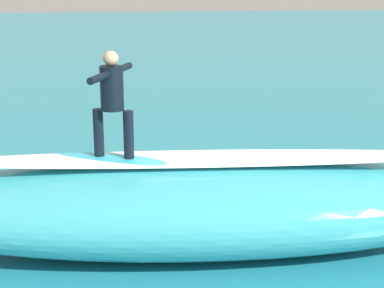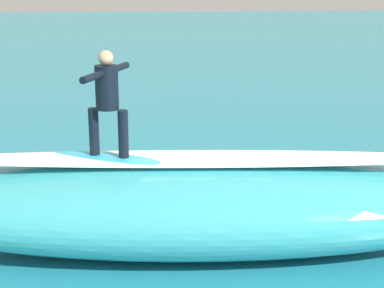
{
  "view_description": "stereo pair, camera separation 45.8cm",
  "coord_description": "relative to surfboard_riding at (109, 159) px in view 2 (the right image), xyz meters",
  "views": [
    {
      "loc": [
        1.57,
        10.37,
        4.24
      ],
      "look_at": [
        0.19,
        -0.36,
        1.2
      ],
      "focal_mm": 57.22,
      "sensor_mm": 36.0,
      "label": 1
    },
    {
      "loc": [
        1.11,
        10.41,
        4.24
      ],
      "look_at": [
        0.19,
        -0.36,
        1.2
      ],
      "focal_mm": 57.22,
      "sensor_mm": 36.0,
      "label": 2
    }
  ],
  "objects": [
    {
      "name": "ground_plane",
      "position": [
        -1.61,
        -1.43,
        -1.51
      ],
      "size": [
        120.0,
        120.0,
        0.0
      ],
      "primitive_type": "plane",
      "color": "teal"
    },
    {
      "name": "wave_crest",
      "position": [
        -1.24,
        0.09,
        -0.78
      ],
      "size": [
        9.85,
        3.28,
        1.46
      ],
      "primitive_type": "ellipsoid",
      "rotation": [
        0.0,
        0.0,
        -0.07
      ],
      "color": "teal",
      "rests_on": "ground_plane"
    },
    {
      "name": "wave_foam_lip",
      "position": [
        -1.24,
        0.09,
        -0.01
      ],
      "size": [
        8.28,
        1.51,
        0.08
      ],
      "primitive_type": "ellipsoid",
      "rotation": [
        0.0,
        0.0,
        -0.07
      ],
      "color": "white",
      "rests_on": "wave_crest"
    },
    {
      "name": "surfboard_riding",
      "position": [
        0.0,
        0.0,
        0.0
      ],
      "size": [
        2.05,
        1.24,
        0.09
      ],
      "primitive_type": "ellipsoid",
      "rotation": [
        0.0,
        0.0,
        -0.39
      ],
      "color": "#33B2D1",
      "rests_on": "wave_crest"
    },
    {
      "name": "surfer_riding",
      "position": [
        0.0,
        0.0,
        0.98
      ],
      "size": [
        0.67,
        1.44,
        1.6
      ],
      "rotation": [
        0.0,
        0.0,
        -0.39
      ],
      "color": "black",
      "rests_on": "surfboard_riding"
    },
    {
      "name": "surfboard_paddling",
      "position": [
        -2.83,
        -3.57,
        -1.46
      ],
      "size": [
        1.73,
        2.19,
        0.09
      ],
      "primitive_type": "ellipsoid",
      "rotation": [
        0.0,
        0.0,
        -2.16
      ],
      "color": "#E0563D",
      "rests_on": "ground_plane"
    },
    {
      "name": "surfer_paddling",
      "position": [
        -2.76,
        -3.47,
        -1.29
      ],
      "size": [
        1.12,
        1.51,
        0.31
      ],
      "rotation": [
        0.0,
        0.0,
        -2.16
      ],
      "color": "black",
      "rests_on": "surfboard_paddling"
    },
    {
      "name": "foam_patch_near",
      "position": [
        -1.42,
        -4.11,
        -1.44
      ],
      "size": [
        0.57,
        0.65,
        0.13
      ],
      "primitive_type": "ellipsoid",
      "rotation": [
        0.0,
        0.0,
        1.73
      ],
      "color": "white",
      "rests_on": "ground_plane"
    },
    {
      "name": "foam_patch_mid",
      "position": [
        -0.66,
        -3.6,
        -1.44
      ],
      "size": [
        0.73,
        1.03,
        0.14
      ],
      "primitive_type": "ellipsoid",
      "rotation": [
        0.0,
        0.0,
        1.55
      ],
      "color": "white",
      "rests_on": "ground_plane"
    }
  ]
}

